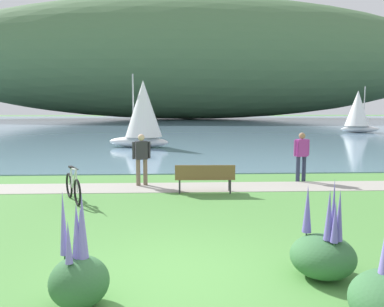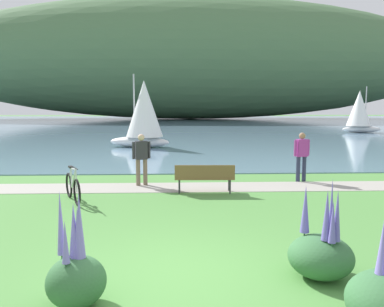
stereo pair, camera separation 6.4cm
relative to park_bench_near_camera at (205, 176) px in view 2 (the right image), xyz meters
name	(u,v)px [view 2 (the right image)]	position (x,y,z in m)	size (l,w,h in m)	color
ground_plane	(179,276)	(-0.81, -5.73, -0.52)	(200.00, 200.00, 0.00)	#518E42
bay_water	(177,124)	(-0.81, 43.19, -0.50)	(180.00, 80.00, 0.04)	#6B8EA8
distant_hillside	(189,59)	(1.51, 63.56, 10.77)	(101.05, 28.00, 22.50)	#4C7047
shoreline_path	(178,187)	(-0.81, 0.82, -0.52)	(60.00, 1.50, 0.01)	#A39E93
park_bench_near_camera	(205,176)	(0.00, 0.00, 0.00)	(1.81, 0.53, 0.88)	brown
bicycle_leaning_near_bench	(73,187)	(-3.71, -0.90, -0.12)	(0.84, 1.61, 1.01)	black
person_at_shoreline	(302,154)	(3.49, 1.67, 0.46)	(0.59, 0.32, 1.71)	#282D47
person_on_the_grass	(141,156)	(-2.00, 1.18, 0.46)	(0.58, 0.33, 1.71)	#72604C
echium_bush_closest_to_camera	(76,274)	(-2.16, -6.58, -0.09)	(0.79, 0.79, 1.54)	#386B3D
echium_bush_mid_cluster	(321,253)	(1.38, -5.86, -0.13)	(1.00, 1.00, 1.57)	#386B3D
sailboat_nearest_to_shore	(359,111)	(16.57, 24.96, 1.58)	(3.73, 2.22, 4.39)	white
sailboat_mid_bay	(144,113)	(-2.89, 12.61, 1.65)	(3.99, 2.80, 4.52)	white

